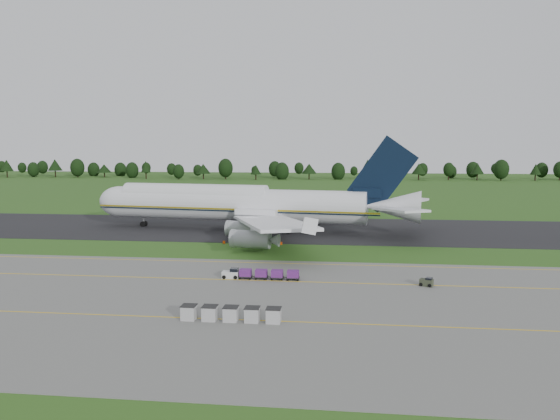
# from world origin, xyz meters

# --- Properties ---
(ground) EXTENTS (600.00, 600.00, 0.00)m
(ground) POSITION_xyz_m (0.00, 0.00, 0.00)
(ground) COLOR #285018
(ground) RESTS_ON ground
(apron) EXTENTS (300.00, 52.00, 0.06)m
(apron) POSITION_xyz_m (0.00, -34.00, 0.03)
(apron) COLOR #63635E
(apron) RESTS_ON ground
(taxiway) EXTENTS (300.00, 40.00, 0.08)m
(taxiway) POSITION_xyz_m (0.00, 28.00, 0.04)
(taxiway) COLOR black
(taxiway) RESTS_ON ground
(apron_markings) EXTENTS (300.00, 30.20, 0.01)m
(apron_markings) POSITION_xyz_m (0.00, -26.98, 0.06)
(apron_markings) COLOR #E5B40D
(apron_markings) RESTS_ON apron
(tree_line) EXTENTS (529.50, 23.38, 11.71)m
(tree_line) POSITION_xyz_m (2.41, 220.20, 6.10)
(tree_line) COLOR black
(tree_line) RESTS_ON ground
(aircraft) EXTENTS (77.66, 74.73, 21.72)m
(aircraft) POSITION_xyz_m (-11.70, 24.31, 6.20)
(aircraft) COLOR silver
(aircraft) RESTS_ON ground
(baggage_train) EXTENTS (11.41, 1.46, 1.40)m
(baggage_train) POSITION_xyz_m (-0.82, -21.02, 0.80)
(baggage_train) COLOR silver
(baggage_train) RESTS_ON apron
(utility_cart) EXTENTS (2.05, 1.69, 0.97)m
(utility_cart) POSITION_xyz_m (22.91, -22.41, 0.53)
(utility_cart) COLOR #333827
(utility_cart) RESTS_ON apron
(uld_row) EXTENTS (11.26, 1.66, 1.64)m
(uld_row) POSITION_xyz_m (-1.09, -40.51, 0.89)
(uld_row) COLOR #AAAAAA
(uld_row) RESTS_ON apron
(edge_markers) EXTENTS (11.97, 0.30, 0.60)m
(edge_markers) POSITION_xyz_m (-6.53, 7.05, 0.27)
(edge_markers) COLOR #F54507
(edge_markers) RESTS_ON ground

